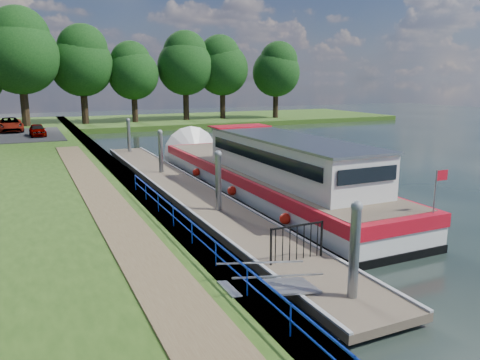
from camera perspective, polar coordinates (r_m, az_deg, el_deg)
name	(u,v)px	position (r m, az deg, el deg)	size (l,w,h in m)	color
ground	(339,303)	(13.22, 12.01, -14.41)	(160.00, 160.00, 0.00)	black
bank_edge	(127,185)	(25.40, -13.58, -0.57)	(1.10, 90.00, 0.78)	#473D2D
far_bank	(179,121)	(64.54, -7.50, 7.20)	(60.00, 18.00, 0.60)	#2A4A15
footpath	(116,216)	(18.30, -14.91, -4.27)	(1.60, 40.00, 0.05)	brown
blue_fence	(203,237)	(13.92, -4.54, -6.92)	(0.04, 18.04, 0.72)	#0C2DBF
pontoon	(185,192)	(24.18, -6.68, -1.44)	(2.50, 30.00, 0.56)	brown
mooring_piles	(185,171)	(23.95, -6.74, 1.11)	(0.30, 27.30, 3.55)	gray
gangway	(270,286)	(12.41, 3.68, -12.80)	(2.58, 1.00, 0.92)	#A5A8AD
gate_panel	(297,237)	(14.44, 6.96, -6.94)	(1.85, 0.05, 1.15)	black
barge	(258,173)	(24.29, 2.22, 0.88)	(4.36, 21.15, 4.78)	black
horizon_trees	(71,60)	(58.34, -19.90, 13.59)	(54.38, 10.03, 12.87)	#332316
car_a	(37,130)	(45.72, -23.46, 5.62)	(1.30, 3.24, 1.10)	#999999
car_d	(10,125)	(50.88, -26.24, 6.08)	(2.22, 4.81, 1.34)	#999999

